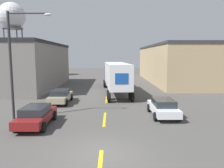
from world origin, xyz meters
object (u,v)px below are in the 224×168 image
at_px(street_lamp, 16,57).
at_px(semi_truck, 116,75).
at_px(parked_car_left_far, 60,96).
at_px(parked_car_left_near, 36,115).
at_px(parked_car_right_near, 163,107).
at_px(water_tower, 12,17).

bearing_deg(street_lamp, semi_truck, 57.50).
bearing_deg(semi_truck, parked_car_left_far, -136.20).
height_order(parked_car_left_near, street_lamp, street_lamp).
relative_size(semi_truck, parked_car_right_near, 3.13).
height_order(parked_car_left_far, street_lamp, street_lamp).
distance_m(parked_car_right_near, water_tower, 45.39).
relative_size(parked_car_left_near, parked_car_left_far, 1.00).
relative_size(parked_car_left_far, water_tower, 0.27).
xyz_separation_m(parked_car_right_near, water_tower, (-26.87, 34.17, 13.04)).
relative_size(parked_car_left_near, parked_car_right_near, 1.00).
bearing_deg(parked_car_left_near, semi_truck, 67.09).
distance_m(semi_truck, parked_car_left_near, 15.27).
height_order(parked_car_left_far, water_tower, water_tower).
bearing_deg(parked_car_left_near, parked_car_left_far, 90.00).
bearing_deg(parked_car_left_near, street_lamp, 138.69).
height_order(semi_truck, water_tower, water_tower).
bearing_deg(street_lamp, water_tower, 113.81).
height_order(parked_car_right_near, street_lamp, street_lamp).
xyz_separation_m(parked_car_left_near, parked_car_right_near, (9.55, 2.42, 0.00)).
height_order(semi_truck, parked_car_right_near, semi_truck).
distance_m(parked_car_left_near, water_tower, 42.54).
distance_m(semi_truck, water_tower, 34.36).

